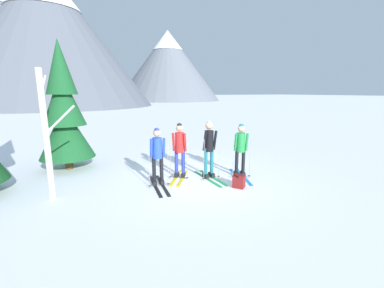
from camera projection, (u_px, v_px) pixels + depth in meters
ground_plane at (196, 178)px, 8.19m from camera, size 400.00×400.00×0.00m
skier_in_blue at (157, 154)px, 7.43m from camera, size 0.61×1.82×1.70m
skier_in_red at (180, 148)px, 8.09m from camera, size 1.14×1.47×1.76m
skier_in_black at (209, 146)px, 8.04m from camera, size 0.61×1.69×1.84m
skier_in_green at (240, 147)px, 8.23m from camera, size 0.87×1.69×1.72m
pine_tree_mid at (64, 112)px, 8.80m from camera, size 1.83×1.83×4.42m
birch_tree_tall at (47, 135)px, 6.27m from camera, size 0.77×1.21×3.25m
backpack_on_snow_front at (239, 181)px, 7.37m from camera, size 0.38×0.40×0.38m
mountain_ridge_distant at (74, 46)px, 56.64m from camera, size 72.31×54.28×27.20m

